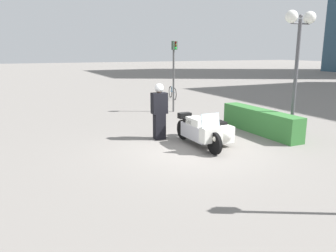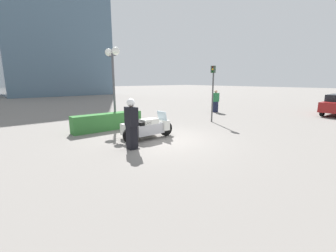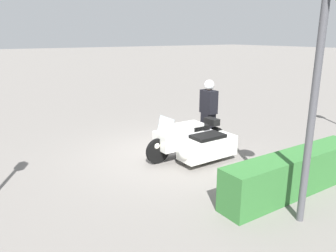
# 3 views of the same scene
# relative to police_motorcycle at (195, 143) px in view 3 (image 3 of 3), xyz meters

# --- Properties ---
(ground_plane) EXTENTS (160.00, 160.00, 0.00)m
(ground_plane) POSITION_rel_police_motorcycle_xyz_m (0.35, -0.68, -0.47)
(ground_plane) COLOR slate
(police_motorcycle) EXTENTS (2.54, 1.26, 1.15)m
(police_motorcycle) POSITION_rel_police_motorcycle_xyz_m (0.00, 0.00, 0.00)
(police_motorcycle) COLOR black
(police_motorcycle) RESTS_ON ground
(officer_rider) EXTENTS (0.33, 0.52, 1.87)m
(officer_rider) POSITION_rel_police_motorcycle_xyz_m (-1.32, -1.06, 0.52)
(officer_rider) COLOR black
(officer_rider) RESTS_ON ground
(hedge_bush_curbside) EXTENTS (3.62, 0.61, 0.85)m
(hedge_bush_curbside) POSITION_rel_police_motorcycle_xyz_m (-0.56, 2.56, -0.04)
(hedge_bush_curbside) COLOR #337033
(hedge_bush_curbside) RESTS_ON ground
(twin_lamp_post) EXTENTS (0.41, 1.21, 4.17)m
(twin_lamp_post) POSITION_rel_police_motorcycle_xyz_m (0.22, 3.29, 2.91)
(twin_lamp_post) COLOR #4C4C51
(twin_lamp_post) RESTS_ON ground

